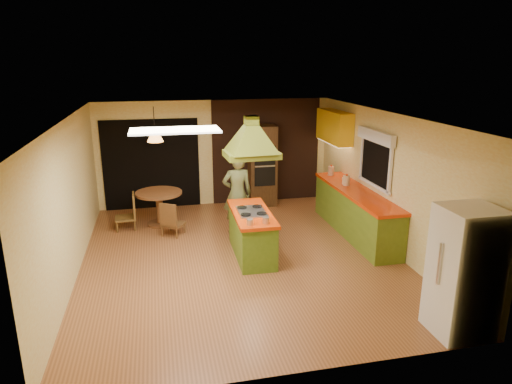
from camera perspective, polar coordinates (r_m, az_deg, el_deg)
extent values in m
plane|color=#9A5B32|center=(8.27, -1.93, -8.06)|extent=(6.50, 6.50, 0.00)
plane|color=#F4EBAF|center=(10.96, -5.12, 4.87)|extent=(5.50, 0.00, 5.50)
plane|color=#F4EBAF|center=(4.88, 5.04, -10.03)|extent=(5.50, 0.00, 5.50)
plane|color=#F4EBAF|center=(7.85, -22.18, -0.91)|extent=(0.00, 6.50, 6.50)
plane|color=#F4EBAF|center=(8.74, 16.01, 1.35)|extent=(0.00, 6.50, 6.50)
plane|color=silver|center=(7.59, -2.11, 9.41)|extent=(6.50, 6.50, 0.00)
cube|color=#381E14|center=(11.17, 1.29, 5.14)|extent=(2.64, 0.03, 2.50)
cube|color=black|center=(10.90, -12.93, 3.38)|extent=(2.20, 0.03, 2.10)
cube|color=olive|center=(9.35, 12.28, -2.66)|extent=(0.58, 3.00, 0.86)
cube|color=#E53807|center=(9.22, 12.45, 0.04)|extent=(0.62, 3.05, 0.06)
cube|color=yellow|center=(10.48, 9.77, 8.06)|extent=(0.34, 1.40, 0.70)
cube|color=black|center=(9.00, 14.80, 3.83)|extent=(0.03, 1.16, 0.96)
cube|color=white|center=(8.89, 14.73, 6.78)|extent=(0.10, 1.35, 0.22)
cube|color=white|center=(6.29, -10.10, 7.60)|extent=(1.20, 0.60, 0.03)
cube|color=#577E1F|center=(8.19, -0.54, -5.41)|extent=(0.63, 1.57, 0.76)
cube|color=red|center=(8.05, -0.54, -2.69)|extent=(0.69, 1.64, 0.06)
cube|color=silver|center=(8.03, -0.54, -2.43)|extent=(0.49, 0.69, 0.02)
cube|color=olive|center=(7.77, -0.56, 4.72)|extent=(0.93, 0.69, 0.11)
pyramid|color=olive|center=(7.68, -0.57, 8.36)|extent=(0.93, 0.69, 0.45)
cube|color=olive|center=(7.67, -0.58, 8.94)|extent=(0.22, 0.22, 0.15)
imported|color=#50552D|center=(9.12, -2.36, -0.20)|extent=(0.60, 0.40, 1.65)
cube|color=white|center=(6.35, 24.59, -9.07)|extent=(0.70, 0.66, 1.69)
cube|color=#4C3018|center=(10.92, 0.76, 3.34)|extent=(0.65, 0.60, 1.92)
cube|color=black|center=(10.57, 1.14, 4.57)|extent=(0.50, 0.04, 0.45)
cube|color=black|center=(10.68, 1.13, 1.94)|extent=(0.50, 0.04, 0.45)
cylinder|color=brown|center=(9.78, -12.08, -0.12)|extent=(0.97, 0.97, 0.05)
cylinder|color=brown|center=(9.88, -11.96, -2.01)|extent=(0.14, 0.14, 0.68)
cylinder|color=brown|center=(9.99, -11.85, -3.87)|extent=(0.54, 0.54, 0.05)
cone|color=#FF9E3F|center=(9.52, -12.50, 6.79)|extent=(0.35, 0.35, 0.21)
cylinder|color=beige|center=(10.27, 9.37, 2.62)|extent=(0.17, 0.17, 0.20)
cylinder|color=beige|center=(9.51, 11.24, 1.42)|extent=(0.18, 0.18, 0.20)
cylinder|color=beige|center=(9.60, 11.02, 1.40)|extent=(0.13, 0.13, 0.14)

